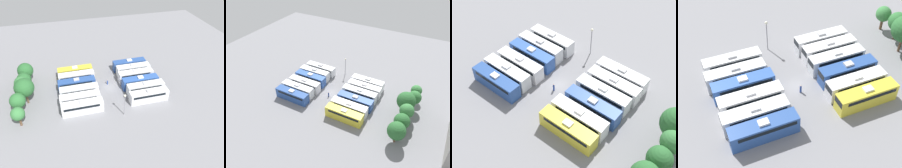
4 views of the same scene
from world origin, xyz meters
TOP-DOWN VIEW (x-y plane):
  - ground_plane at (0.00, 0.00)m, footprint 117.92×117.92m
  - bus_0 at (-8.43, -9.02)m, footprint 2.62×10.76m
  - bus_1 at (-4.99, -9.38)m, footprint 2.62×10.76m
  - bus_2 at (-1.79, -8.96)m, footprint 2.62×10.76m
  - bus_3 at (1.83, -8.80)m, footprint 2.62×10.76m
  - bus_4 at (5.18, -9.15)m, footprint 2.62×10.76m
  - bus_5 at (8.37, -8.87)m, footprint 2.62×10.76m
  - bus_6 at (-8.37, 9.15)m, footprint 2.62×10.76m
  - bus_7 at (-5.15, 9.33)m, footprint 2.62×10.76m
  - bus_8 at (-1.83, 9.10)m, footprint 2.62×10.76m
  - bus_9 at (1.80, 9.32)m, footprint 2.62×10.76m
  - bus_10 at (5.24, 8.97)m, footprint 2.62×10.76m
  - bus_11 at (8.46, 9.01)m, footprint 2.62×10.76m
  - worker_person at (1.78, 0.12)m, footprint 0.36×0.36m
  - light_pole at (-11.99, -0.96)m, footprint 0.60×0.60m
  - tree_0 at (-9.17, 24.36)m, footprint 3.29×3.29m
  - tree_1 at (-4.89, 24.61)m, footprint 3.90×3.90m
  - tree_2 at (-1.10, 23.06)m, footprint 5.14×5.14m
  - tree_3 at (1.96, 24.09)m, footprint 3.85×3.85m
  - tree_4 at (5.17, 23.84)m, footprint 4.14×4.14m
  - tree_5 at (9.42, 23.60)m, footprint 4.61×4.61m

SIDE VIEW (x-z plane):
  - ground_plane at x=0.00m, z-range 0.00..0.00m
  - worker_person at x=1.78m, z-range -0.06..1.58m
  - bus_0 at x=-8.43m, z-range -0.02..3.61m
  - bus_1 at x=-4.99m, z-range -0.02..3.61m
  - bus_2 at x=-1.79m, z-range -0.02..3.61m
  - bus_3 at x=1.83m, z-range -0.02..3.61m
  - bus_4 at x=5.18m, z-range -0.02..3.61m
  - bus_5 at x=8.37m, z-range -0.02..3.61m
  - bus_6 at x=-8.37m, z-range -0.02..3.61m
  - bus_7 at x=-5.15m, z-range -0.02..3.61m
  - bus_8 at x=-1.83m, z-range -0.02..3.61m
  - bus_9 at x=1.80m, z-range -0.02..3.61m
  - bus_10 at x=5.24m, z-range -0.02..3.61m
  - bus_11 at x=8.46m, z-range -0.02..3.61m
  - tree_4 at x=5.17m, z-range 0.73..6.36m
  - tree_0 at x=-9.17m, z-range 1.01..6.44m
  - tree_5 at x=9.42m, z-range 0.84..7.15m
  - tree_1 at x=-4.89m, z-range 1.17..7.43m
  - light_pole at x=-11.99m, z-range 1.27..7.84m
  - tree_3 at x=1.96m, z-range 1.33..7.90m
  - tree_2 at x=-1.10m, z-range 1.32..9.14m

